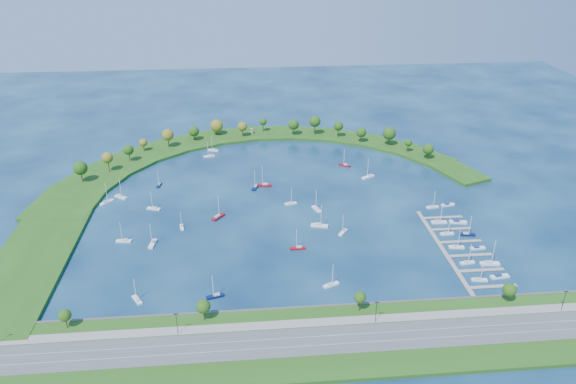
{
  "coord_description": "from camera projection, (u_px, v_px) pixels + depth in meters",
  "views": [
    {
      "loc": [
        -21.76,
        -287.47,
        147.08
      ],
      "look_at": [
        5.0,
        5.0,
        4.0
      ],
      "focal_mm": 33.81,
      "sensor_mm": 36.0,
      "label": 1
    }
  ],
  "objects": [
    {
      "name": "moored_boat_13",
      "position": [
        317.0,
        209.0,
        314.01
      ],
      "size": [
        5.13,
        8.52,
        12.12
      ],
      "rotation": [
        0.0,
        0.0,
        1.94
      ],
      "color": "white",
      "rests_on": "ground"
    },
    {
      "name": "docked_boat_9",
      "position": [
        458.0,
        222.0,
        300.12
      ],
      "size": [
        9.83,
        4.25,
        1.94
      ],
      "rotation": [
        0.0,
        0.0,
        -0.17
      ],
      "color": "white",
      "rests_on": "ground"
    },
    {
      "name": "moored_boat_12",
      "position": [
        255.0,
        187.0,
        340.47
      ],
      "size": [
        5.18,
        8.78,
        12.46
      ],
      "rotation": [
        0.0,
        0.0,
        4.36
      ],
      "color": "#09143D",
      "rests_on": "ground"
    },
    {
      "name": "moored_boat_6",
      "position": [
        264.0,
        185.0,
        343.08
      ],
      "size": [
        9.58,
        3.61,
        13.75
      ],
      "rotation": [
        0.0,
        0.0,
        3.03
      ],
      "color": "maroon",
      "rests_on": "ground"
    },
    {
      "name": "moored_boat_9",
      "position": [
        218.0,
        216.0,
        305.38
      ],
      "size": [
        7.75,
        8.76,
        13.49
      ],
      "rotation": [
        0.0,
        0.0,
        0.89
      ],
      "color": "maroon",
      "rests_on": "ground"
    },
    {
      "name": "moored_boat_2",
      "position": [
        319.0,
        225.0,
        296.49
      ],
      "size": [
        9.79,
        5.0,
        13.86
      ],
      "rotation": [
        0.0,
        0.0,
        -0.26
      ],
      "color": "white",
      "rests_on": "ground"
    },
    {
      "name": "docked_boat_3",
      "position": [
        490.0,
        263.0,
        262.84
      ],
      "size": [
        9.52,
        3.43,
        13.7
      ],
      "rotation": [
        0.0,
        0.0,
        -0.09
      ],
      "color": "white",
      "rests_on": "ground"
    },
    {
      "name": "moored_boat_17",
      "position": [
        345.0,
        165.0,
        372.22
      ],
      "size": [
        7.92,
        6.95,
        12.16
      ],
      "rotation": [
        0.0,
        0.0,
        2.47
      ],
      "color": "maroon",
      "rests_on": "ground"
    },
    {
      "name": "moored_boat_7",
      "position": [
        159.0,
        185.0,
        343.62
      ],
      "size": [
        2.96,
        7.09,
        10.11
      ],
      "rotation": [
        0.0,
        0.0,
        4.56
      ],
      "color": "#09143D",
      "rests_on": "ground"
    },
    {
      "name": "moored_boat_0",
      "position": [
        331.0,
        284.0,
        247.31
      ],
      "size": [
        7.91,
        5.03,
        11.3
      ],
      "rotation": [
        0.0,
        0.0,
        0.41
      ],
      "color": "white",
      "rests_on": "ground"
    },
    {
      "name": "moored_boat_8",
      "position": [
        209.0,
        156.0,
        387.17
      ],
      "size": [
        8.03,
        4.11,
        11.37
      ],
      "rotation": [
        0.0,
        0.0,
        3.41
      ],
      "color": "white",
      "rests_on": "ground"
    },
    {
      "name": "moored_boat_16",
      "position": [
        107.0,
        202.0,
        321.67
      ],
      "size": [
        7.62,
        8.31,
        12.98
      ],
      "rotation": [
        0.0,
        0.0,
        0.86
      ],
      "color": "white",
      "rests_on": "ground"
    },
    {
      "name": "harbor_tower",
      "position": [
        252.0,
        131.0,
        424.55
      ],
      "size": [
        2.6,
        2.6,
        4.29
      ],
      "color": "gray",
      "rests_on": "breakwater"
    },
    {
      "name": "docked_boat_2",
      "position": [
        467.0,
        262.0,
        263.74
      ],
      "size": [
        7.49,
        2.87,
        10.73
      ],
      "rotation": [
        0.0,
        0.0,
        0.11
      ],
      "color": "white",
      "rests_on": "ground"
    },
    {
      "name": "moored_boat_10",
      "position": [
        154.0,
        208.0,
        314.52
      ],
      "size": [
        8.28,
        4.65,
        11.74
      ],
      "rotation": [
        0.0,
        0.0,
        2.82
      ],
      "color": "white",
      "rests_on": "ground"
    },
    {
      "name": "docked_boat_0",
      "position": [
        479.0,
        279.0,
        250.9
      ],
      "size": [
        7.48,
        3.15,
        10.66
      ],
      "rotation": [
        0.0,
        0.0,
        -0.16
      ],
      "color": "white",
      "rests_on": "ground"
    },
    {
      "name": "docked_boat_7",
      "position": [
        467.0,
        234.0,
        288.02
      ],
      "size": [
        8.28,
        3.43,
        11.8
      ],
      "rotation": [
        0.0,
        0.0,
        -0.15
      ],
      "color": "#09143D",
      "rests_on": "ground"
    },
    {
      "name": "moored_boat_5",
      "position": [
        368.0,
        176.0,
        354.69
      ],
      "size": [
        9.25,
        6.81,
        13.52
      ],
      "rotation": [
        0.0,
        0.0,
        3.66
      ],
      "color": "white",
      "rests_on": "ground"
    },
    {
      "name": "moored_boat_18",
      "position": [
        298.0,
        248.0,
        275.72
      ],
      "size": [
        7.9,
        2.58,
        11.46
      ],
      "rotation": [
        0.0,
        0.0,
        3.19
      ],
      "color": "maroon",
      "rests_on": "ground"
    },
    {
      "name": "moored_boat_19",
      "position": [
        215.0,
        296.0,
        239.65
      ],
      "size": [
        8.15,
        4.21,
        11.54
      ],
      "rotation": [
        0.0,
        0.0,
        3.41
      ],
      "color": "#09143D",
      "rests_on": "ground"
    },
    {
      "name": "docked_boat_5",
      "position": [
        478.0,
        248.0,
        275.92
      ],
      "size": [
        7.81,
        2.58,
        1.57
      ],
      "rotation": [
        0.0,
        0.0,
        0.06
      ],
      "color": "white",
      "rests_on": "ground"
    },
    {
      "name": "moored_boat_21",
      "position": [
        182.0,
        227.0,
        295.21
      ],
      "size": [
        2.8,
        6.73,
        9.59
      ],
      "rotation": [
        0.0,
        0.0,
        4.87
      ],
      "color": "white",
      "rests_on": "ground"
    },
    {
      "name": "breakwater",
      "position": [
        206.0,
        171.0,
        362.94
      ],
      "size": [
        286.74,
        247.64,
        2.0
      ],
      "color": "#264F15",
      "rests_on": "ground"
    },
    {
      "name": "moored_boat_11",
      "position": [
        213.0,
        150.0,
        397.54
      ],
      "size": [
        8.31,
        4.81,
        11.79
      ],
      "rotation": [
        0.0,
        0.0,
        2.8
      ],
      "color": "white",
      "rests_on": "ground"
    },
    {
      "name": "docked_boat_11",
      "position": [
        448.0,
        205.0,
        319.03
      ],
      "size": [
        8.26,
        3.42,
        1.64
      ],
      "rotation": [
        0.0,
        0.0,
        0.15
      ],
      "color": "white",
      "rests_on": "ground"
    },
    {
      "name": "moored_boat_3",
      "position": [
        343.0,
        232.0,
        290.28
      ],
      "size": [
        6.2,
        7.45,
        11.23
      ],
      "rotation": [
        0.0,
        0.0,
        4.09
      ],
      "color": "white",
      "rests_on": "ground"
    },
    {
      "name": "docked_boat_10",
      "position": [
        432.0,
        206.0,
        316.45
      ],
      "size": [
        7.57,
        3.07,
        10.82
      ],
      "rotation": [
        0.0,
        0.0,
        0.14
      ],
      "color": "white",
      "rests_on": "ground"
    },
    {
      "name": "moored_boat_4",
      "position": [
        124.0,
        240.0,
        282.03
      ],
      "size": [
        8.12,
        3.04,
        11.65
      ],
      "rotation": [
        0.0,
        0.0,
        3.04
      ],
      "color": "white",
      "rests_on": "ground"
    },
    {
      "name": "docked_boat_4",
      "position": [
        456.0,
        247.0,
        276.58
      ],
      "size": [
        7.97,
        3.13,
        11.41
      ],
      "rotation": [
        0.0,
        0.0,
        -0.13
      ],
      "color": "white",
      "rests_on": "ground"
    },
    {
      "name": "south_shoreline",
      "position": [
        305.0,
        341.0,
        213.11
      ],
      "size": [
        420.0,
        43.1,
        11.6
      ],
      "color": "#264F15",
      "rests_on": "ground"
    },
    {
      "name": "dock_system",
      "position": [
        457.0,
        249.0,
        275.78
      ],
      "size": [
        24.28,
        82.0,
        1.6
      ],
      "color": "gray",
      "rests_on": "ground"
    },
    {
      "name": "moored_boat_1",
      "position": [
        153.0,
        243.0,
        279.5
      ],
      "size": [
        3.74,
        9.02,
        12.87
      ],
      "rotation": [
        0.0,
        0.0,
        4.56
      ],
      "color": "white",
      "rests_on": "ground"
    },
    {
      "name": "docked_boat_8",
      "position": [
        439.0,
        222.0,
        300.03
      ],
      "size": [
        8.68,
        2.96,
        12.54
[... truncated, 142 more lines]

